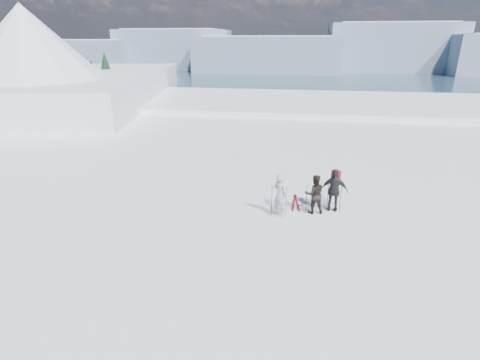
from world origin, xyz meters
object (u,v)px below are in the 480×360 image
object	(u,v)px
skier_pack	(334,190)
skis_loose	(295,203)
skier_grey	(280,195)
skier_dark	(314,194)

from	to	relation	value
skier_pack	skis_loose	distance (m)	1.83
skier_grey	skis_loose	bearing A→B (deg)	-75.45
skier_grey	skis_loose	distance (m)	1.67
skis_loose	skier_pack	bearing A→B (deg)	-19.78
skier_dark	skier_pack	bearing A→B (deg)	-170.89
skier_dark	skis_loose	distance (m)	1.35
skier_grey	skier_dark	world-z (taller)	skier_grey
skier_dark	skier_pack	size ratio (longest dim) A/B	0.90
skier_pack	skis_loose	xyz separation A→B (m)	(-1.51, 0.54, -0.88)
skier_pack	skis_loose	size ratio (longest dim) A/B	1.05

